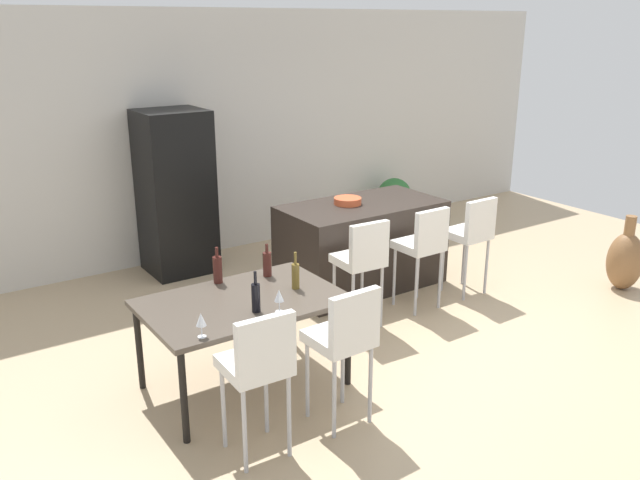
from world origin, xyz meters
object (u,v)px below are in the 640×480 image
(dining_chair_near, at_px, (258,362))
(wine_glass_left, at_px, (279,296))
(dining_chair_far, at_px, (345,335))
(wine_glass_right, at_px, (201,320))
(refrigerator, at_px, (176,193))
(floor_vase, at_px, (625,260))
(wine_bottle_inner, at_px, (256,297))
(potted_plant, at_px, (394,197))
(wine_bottle_near, at_px, (296,275))
(wine_bottle_far, at_px, (218,269))
(bar_chair_right, at_px, (472,231))
(dining_table, at_px, (243,307))
(kitchen_island, at_px, (361,245))
(bar_chair_middle, at_px, (423,242))
(wine_bottle_middle, at_px, (267,264))
(fruit_bowl, at_px, (348,201))
(bar_chair_left, at_px, (362,257))

(dining_chair_near, xyz_separation_m, wine_glass_left, (0.46, 0.50, 0.17))
(dining_chair_far, bearing_deg, wine_glass_right, 152.45)
(refrigerator, distance_m, floor_vase, 4.95)
(wine_bottle_inner, relative_size, potted_plant, 0.47)
(wine_bottle_near, xyz_separation_m, wine_bottle_far, (-0.45, 0.46, 0.01))
(bar_chair_right, distance_m, dining_table, 2.85)
(kitchen_island, bearing_deg, dining_chair_far, -130.19)
(bar_chair_middle, xyz_separation_m, refrigerator, (-1.56, 2.39, 0.22))
(refrigerator, bearing_deg, wine_glass_left, -99.00)
(bar_chair_middle, xyz_separation_m, dining_chair_far, (-1.82, -1.19, 0.00))
(dining_chair_far, bearing_deg, kitchen_island, 49.81)
(dining_chair_far, height_order, wine_bottle_far, dining_chair_far)
(floor_vase, bearing_deg, dining_table, 173.43)
(wine_bottle_inner, relative_size, refrigerator, 0.17)
(wine_bottle_middle, relative_size, wine_bottle_far, 0.93)
(wine_glass_right, bearing_deg, fruit_bowl, 34.21)
(wine_bottle_near, relative_size, wine_glass_right, 1.74)
(bar_chair_middle, bearing_deg, wine_glass_left, -161.40)
(wine_bottle_inner, bearing_deg, dining_chair_far, -59.25)
(wine_bottle_near, xyz_separation_m, floor_vase, (3.86, -0.46, -0.53))
(wine_bottle_middle, distance_m, floor_vase, 4.03)
(dining_chair_far, bearing_deg, bar_chair_left, 48.03)
(wine_bottle_middle, relative_size, refrigerator, 0.15)
(wine_glass_left, bearing_deg, kitchen_island, 38.24)
(refrigerator, distance_m, potted_plant, 3.26)
(dining_table, distance_m, wine_glass_left, 0.41)
(bar_chair_left, bearing_deg, wine_glass_left, -151.96)
(wine_bottle_far, xyz_separation_m, floor_vase, (4.31, -0.91, -0.53))
(bar_chair_middle, distance_m, wine_bottle_far, 2.17)
(bar_chair_right, xyz_separation_m, wine_bottle_near, (-2.38, -0.38, 0.15))
(wine_bottle_near, bearing_deg, kitchen_island, 37.20)
(bar_chair_middle, bearing_deg, floor_vase, -21.18)
(kitchen_island, relative_size, dining_chair_far, 1.63)
(wine_glass_left, height_order, wine_glass_right, same)
(refrigerator, bearing_deg, kitchen_island, -47.19)
(floor_vase, bearing_deg, wine_bottle_near, 173.24)
(dining_chair_near, height_order, potted_plant, dining_chair_near)
(refrigerator, bearing_deg, bar_chair_left, -71.41)
(dining_table, bearing_deg, fruit_bowl, 33.07)
(bar_chair_right, relative_size, floor_vase, 1.29)
(floor_vase, bearing_deg, dining_chair_near, -175.62)
(fruit_bowl, relative_size, floor_vase, 0.36)
(dining_chair_near, distance_m, fruit_bowl, 3.08)
(dining_chair_far, relative_size, floor_vase, 1.29)
(dining_table, bearing_deg, wine_bottle_inner, -94.42)
(refrigerator, height_order, fruit_bowl, refrigerator)
(bar_chair_middle, bearing_deg, wine_bottle_inner, -164.83)
(bar_chair_right, height_order, wine_bottle_near, bar_chair_right)
(bar_chair_middle, distance_m, refrigerator, 2.86)
(bar_chair_middle, bearing_deg, dining_table, -171.11)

